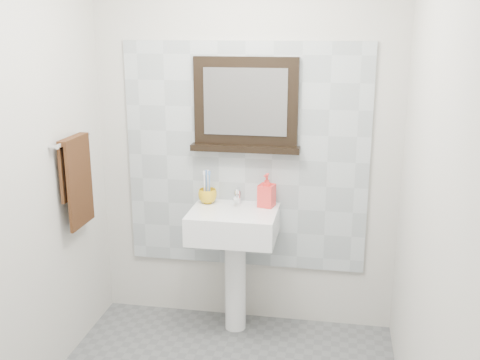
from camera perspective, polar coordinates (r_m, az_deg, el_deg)
name	(u,v)px	position (r m, az deg, el deg)	size (l,w,h in m)	color
back_wall	(246,143)	(3.67, 0.58, 3.80)	(2.00, 0.01, 2.50)	beige
front_wall	(117,298)	(1.65, -12.41, -11.65)	(2.00, 0.01, 2.50)	beige
left_wall	(11,180)	(3.01, -22.21, 0.03)	(0.01, 2.20, 2.50)	beige
right_wall	(429,201)	(2.59, 18.67, -2.03)	(0.01, 2.20, 2.50)	beige
splashback	(245,158)	(3.68, 0.55, 2.24)	(1.60, 0.02, 1.50)	#A7B0B5
pedestal_sink	(234,237)	(3.63, -0.62, -5.81)	(0.55, 0.44, 0.96)	white
toothbrush_cup	(208,196)	(3.70, -3.31, -1.64)	(0.12, 0.12, 0.10)	gold
toothbrushes	(207,185)	(3.68, -3.37, -0.50)	(0.05, 0.04, 0.21)	white
soap_dispenser	(267,190)	(3.61, 2.73, -1.05)	(0.10, 0.10, 0.22)	red
framed_mirror	(246,107)	(3.59, 0.59, 7.45)	(0.71, 0.11, 0.60)	black
towel_bar	(73,140)	(3.46, -16.64, 3.90)	(0.07, 0.40, 0.03)	silver
hand_towel	(77,175)	(3.50, -16.27, 0.53)	(0.06, 0.30, 0.55)	#341D0E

